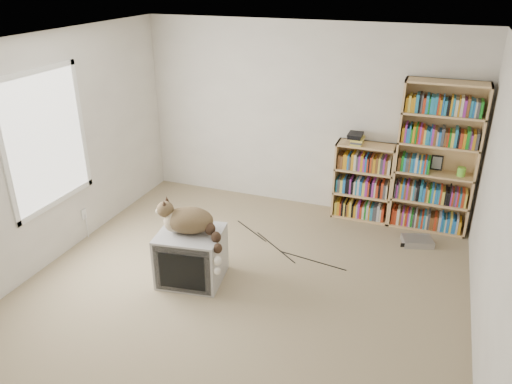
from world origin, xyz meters
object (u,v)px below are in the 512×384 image
(bookcase_short, at_px, (363,184))
(crt_tv, at_px, (192,256))
(cat, at_px, (193,226))
(bookcase_tall, at_px, (436,162))
(dvd_player, at_px, (417,241))

(bookcase_short, bearing_deg, crt_tv, -124.62)
(cat, height_order, bookcase_tall, bookcase_tall)
(crt_tv, xyz_separation_m, bookcase_tall, (2.31, 2.11, 0.62))
(cat, height_order, dvd_player, cat)
(cat, height_order, bookcase_short, bookcase_short)
(crt_tv, distance_m, cat, 0.39)
(cat, relative_size, dvd_player, 2.30)
(crt_tv, height_order, cat, cat)
(bookcase_tall, distance_m, dvd_player, 1.00)
(bookcase_short, height_order, dvd_player, bookcase_short)
(cat, bearing_deg, dvd_player, 22.44)
(bookcase_tall, height_order, bookcase_short, bookcase_tall)
(cat, distance_m, bookcase_tall, 3.12)
(crt_tv, xyz_separation_m, bookcase_short, (1.46, 2.11, 0.20))
(bookcase_short, distance_m, dvd_player, 1.03)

